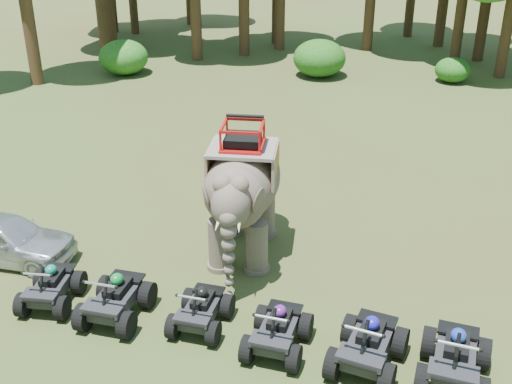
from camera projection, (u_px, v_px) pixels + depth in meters
ground at (243, 282)px, 15.68m from camera, size 110.00×110.00×0.00m
elephant at (243, 190)px, 16.22m from camera, size 2.52×4.53×3.60m
parked_car at (4, 238)px, 16.39m from camera, size 3.72×1.64×1.25m
atv_0 at (50, 282)px, 14.66m from camera, size 1.37×1.72×1.17m
atv_1 at (115, 293)px, 14.16m from camera, size 1.31×1.77×1.29m
atv_2 at (201, 305)px, 13.90m from camera, size 1.13×1.54×1.14m
atv_3 at (278, 325)px, 13.20m from camera, size 1.23×1.67×1.22m
atv_4 at (369, 339)px, 12.71m from camera, size 1.57×1.98×1.34m
atv_5 at (456, 352)px, 12.34m from camera, size 1.46×1.92×1.36m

